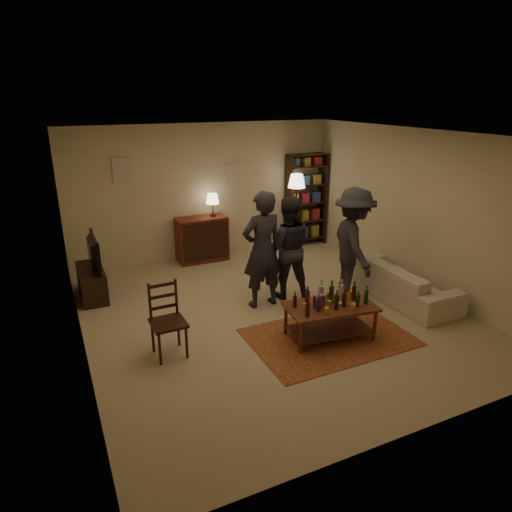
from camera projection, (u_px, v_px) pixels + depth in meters
floor at (271, 312)px, 7.13m from camera, size 6.00×6.00×0.00m
room_shell at (173, 171)px, 8.80m from camera, size 6.00×6.00×6.00m
rug at (329, 337)px, 6.40m from camera, size 2.20×1.50×0.01m
coffee_table at (330, 310)px, 6.25m from camera, size 1.29×0.81×0.84m
dining_chair at (167, 317)px, 5.86m from camera, size 0.44×0.44×0.99m
tv_stand at (91, 275)px, 7.56m from camera, size 0.40×1.00×1.06m
dresser at (202, 238)px, 9.21m from camera, size 1.00×0.50×1.36m
bookshelf at (306, 199)px, 10.04m from camera, size 0.90×0.34×2.02m
floor_lamp at (297, 186)px, 9.55m from camera, size 0.36×0.36×1.65m
sofa at (401, 280)px, 7.56m from camera, size 0.81×2.08×0.61m
person_left at (262, 250)px, 7.08m from camera, size 0.70×0.48×1.87m
person_right at (287, 248)px, 7.45m from camera, size 1.01×0.91×1.70m
person_by_sofa at (353, 244)px, 7.39m from camera, size 0.99×1.33×1.85m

